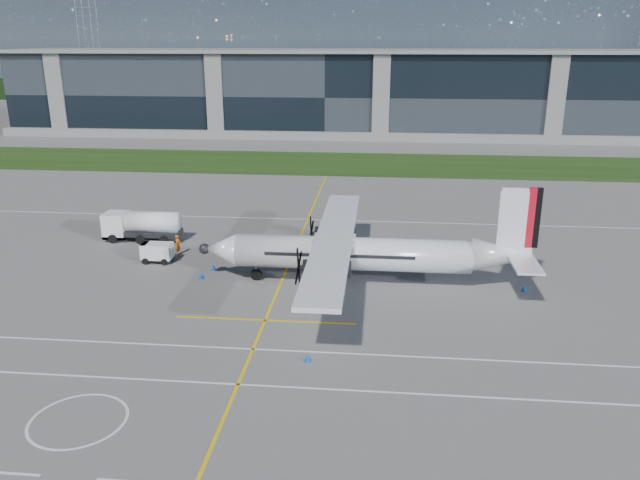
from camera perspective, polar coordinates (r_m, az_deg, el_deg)
name	(u,v)px	position (r m, az deg, el deg)	size (l,w,h in m)	color
ground	(305,174)	(85.28, -1.42, 6.03)	(400.00, 400.00, 0.00)	#5B5956
grass_strip	(311,163)	(93.06, -0.82, 7.06)	(400.00, 18.00, 0.04)	#1C360E
terminal_building	(329,93)	(123.64, 0.86, 13.28)	(120.00, 20.00, 15.00)	black
tree_line	(347,91)	(183.67, 2.46, 13.41)	(400.00, 6.00, 6.00)	black
pylon_west	(90,47)	(212.89, -20.31, 16.23)	(9.00, 4.60, 30.00)	gray
yellow_taxiway_centerline	(297,244)	(56.15, -2.09, -0.37)	(0.20, 70.00, 0.01)	yellow
white_lane_line	(184,382)	(35.32, -12.36, -12.53)	(90.00, 0.15, 0.01)	white
turboprop_aircraft	(365,235)	(46.00, 4.16, 0.45)	(24.79, 25.71, 7.71)	white
fuel_tanker_truck	(137,226)	(59.21, -16.41, 1.25)	(7.30, 2.37, 2.74)	silver
baggage_tug	(157,253)	(53.18, -14.66, -1.13)	(2.64, 1.58, 1.58)	silver
ground_crew_person	(178,243)	(54.49, -12.87, -0.31)	(0.81, 0.58, 1.99)	#F25907
safety_cone_fwd	(201,275)	(48.98, -10.80, -3.19)	(0.36, 0.36, 0.50)	blue
safety_cone_stbdwing	(348,232)	(58.83, 2.58, 0.74)	(0.36, 0.36, 0.50)	blue
safety_cone_nose_stbd	(214,267)	(50.45, -9.70, -2.49)	(0.36, 0.36, 0.50)	blue
safety_cone_tail	(524,288)	(48.13, 18.18, -4.20)	(0.36, 0.36, 0.50)	blue
safety_cone_portwing	(308,358)	(36.33, -1.14, -10.70)	(0.36, 0.36, 0.50)	blue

